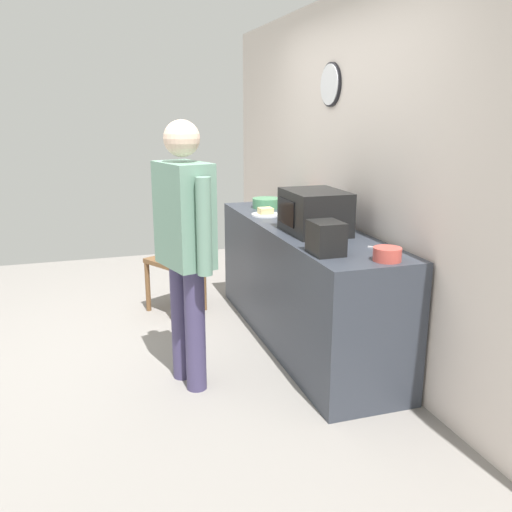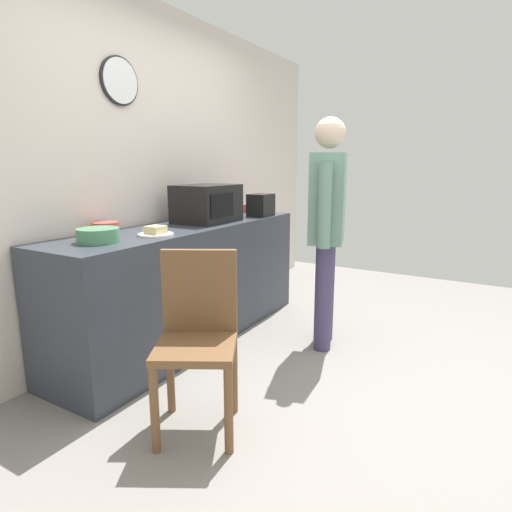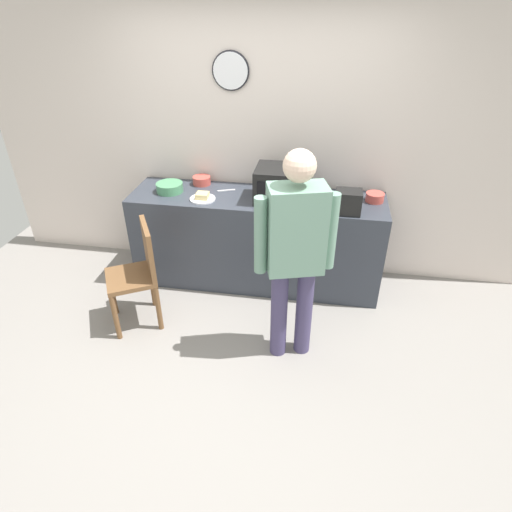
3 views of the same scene
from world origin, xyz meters
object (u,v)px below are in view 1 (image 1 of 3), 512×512
object	(u,v)px
salad_bowl	(387,254)
sandwich_plate	(266,213)
wooden_chair	(180,256)
person_standing	(185,237)
microwave	(315,212)
cereal_bowl	(301,207)
spoon_utensil	(300,217)
fork_utensil	(381,248)
toaster	(326,238)
mixing_bowl	(267,203)

from	to	relation	value
salad_bowl	sandwich_plate	bearing A→B (deg)	-171.86
wooden_chair	salad_bowl	bearing A→B (deg)	24.11
person_standing	wooden_chair	xyz separation A→B (m)	(-1.32, 0.19, -0.47)
microwave	cereal_bowl	world-z (taller)	microwave
spoon_utensil	cereal_bowl	bearing A→B (deg)	156.23
wooden_chair	microwave	bearing A→B (deg)	34.36
sandwich_plate	fork_utensil	world-z (taller)	sandwich_plate
cereal_bowl	fork_utensil	distance (m)	1.39
sandwich_plate	fork_utensil	xyz separation A→B (m)	(1.28, 0.34, -0.02)
salad_bowl	toaster	xyz separation A→B (m)	(-0.25, -0.27, 0.06)
sandwich_plate	spoon_utensil	size ratio (longest dim) A/B	1.37
sandwich_plate	salad_bowl	size ratio (longest dim) A/B	1.42
sandwich_plate	spoon_utensil	distance (m)	0.29
fork_utensil	wooden_chair	xyz separation A→B (m)	(-1.69, -0.99, -0.40)
microwave	mixing_bowl	size ratio (longest dim) A/B	2.00
toaster	person_standing	world-z (taller)	person_standing
microwave	mixing_bowl	distance (m)	1.08
mixing_bowl	person_standing	bearing A→B (deg)	-37.22
cereal_bowl	mixing_bowl	size ratio (longest dim) A/B	0.69
cereal_bowl	spoon_utensil	bearing A→B (deg)	-23.77
cereal_bowl	toaster	size ratio (longest dim) A/B	0.79
microwave	salad_bowl	distance (m)	0.83
person_standing	salad_bowl	bearing A→B (deg)	59.32
salad_bowl	wooden_chair	bearing A→B (deg)	-155.89
toaster	wooden_chair	world-z (taller)	toaster
wooden_chair	mixing_bowl	bearing A→B (deg)	86.22
mixing_bowl	fork_utensil	world-z (taller)	mixing_bowl
toaster	person_standing	distance (m)	0.87
cereal_bowl	mixing_bowl	world-z (taller)	mixing_bowl
toaster	fork_utensil	distance (m)	0.40
person_standing	mixing_bowl	bearing A→B (deg)	142.78
sandwich_plate	mixing_bowl	world-z (taller)	mixing_bowl
cereal_bowl	person_standing	xyz separation A→B (m)	(1.02, -1.19, 0.04)
person_standing	fork_utensil	bearing A→B (deg)	72.77
salad_bowl	person_standing	world-z (taller)	person_standing
mixing_bowl	wooden_chair	world-z (taller)	mixing_bowl
spoon_utensil	person_standing	distance (m)	1.31
mixing_bowl	spoon_utensil	size ratio (longest dim) A/B	1.47
fork_utensil	spoon_utensil	xyz separation A→B (m)	(-1.11, -0.10, 0.00)
microwave	wooden_chair	size ratio (longest dim) A/B	0.53
cereal_bowl	salad_bowl	bearing A→B (deg)	-4.61
salad_bowl	mixing_bowl	size ratio (longest dim) A/B	0.66
sandwich_plate	salad_bowl	xyz separation A→B (m)	(1.54, 0.22, 0.02)
mixing_bowl	spoon_utensil	xyz separation A→B (m)	(0.52, 0.11, -0.04)
cereal_bowl	microwave	bearing A→B (deg)	-15.72
microwave	fork_utensil	size ratio (longest dim) A/B	2.94
salad_bowl	cereal_bowl	size ratio (longest dim) A/B	0.94
microwave	mixing_bowl	world-z (taller)	microwave
cereal_bowl	fork_utensil	size ratio (longest dim) A/B	1.02
toaster	salad_bowl	bearing A→B (deg)	47.87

